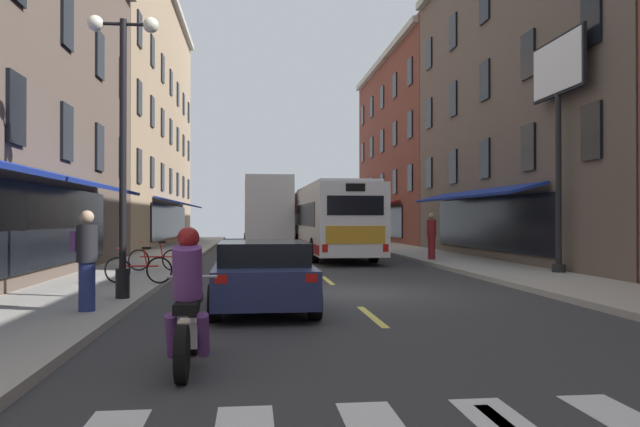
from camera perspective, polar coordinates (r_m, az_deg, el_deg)
ground_plane at (r=14.71m, az=2.13°, el=-7.51°), size 34.80×80.00×0.10m
lane_centre_dashes at (r=14.46m, az=2.27°, el=-7.42°), size 0.14×73.90×0.01m
sidewalk_left at (r=15.02m, az=-20.91°, el=-6.88°), size 3.00×80.00×0.14m
sidewalk_right at (r=16.62m, az=22.82°, el=-6.25°), size 3.00×80.00×0.14m
billboard_sign at (r=20.35m, az=21.04°, el=10.44°), size 0.40×3.08×7.08m
transit_bus at (r=27.60m, az=1.18°, el=-0.59°), size 2.75×11.17×3.22m
box_truck at (r=34.00m, az=-4.89°, el=0.00°), size 2.58×8.02×3.91m
sedan_near at (r=12.12m, az=-5.31°, el=-5.56°), size 1.98×4.30×1.31m
sedan_mid at (r=42.39m, az=-5.43°, el=-1.81°), size 2.00×4.78×1.48m
motorcycle_rider at (r=7.53m, az=-12.01°, el=-8.45°), size 0.62×2.07×1.66m
bicycle_near at (r=19.85m, az=-14.85°, el=-4.06°), size 1.71×0.48×0.91m
bicycle_mid at (r=16.13m, az=-16.33°, el=-4.90°), size 1.70×0.48×0.91m
pedestrian_near at (r=11.60m, az=-20.68°, el=-3.81°), size 0.51×0.49×1.76m
pedestrian_mid at (r=24.91m, az=10.21°, el=-1.98°), size 0.36×0.36×1.83m
street_lamp_twin at (r=13.28m, az=-17.66°, el=6.24°), size 1.42×0.32×5.73m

